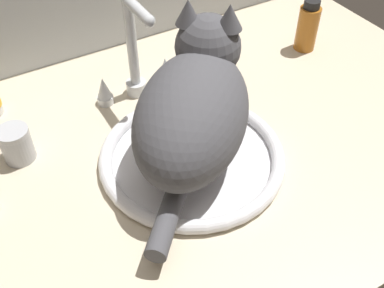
% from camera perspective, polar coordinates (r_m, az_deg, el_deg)
% --- Properties ---
extents(countertop, '(1.16, 0.74, 0.03)m').
position_cam_1_polar(countertop, '(0.83, 0.96, -0.33)').
color(countertop, beige).
rests_on(countertop, ground).
extents(sink_basin, '(0.32, 0.32, 0.02)m').
position_cam_1_polar(sink_basin, '(0.78, 0.00, -1.57)').
color(sink_basin, white).
rests_on(sink_basin, countertop).
extents(faucet, '(0.17, 0.12, 0.21)m').
position_cam_1_polar(faucet, '(0.88, -7.13, 10.39)').
color(faucet, silver).
rests_on(faucet, countertop).
extents(cat, '(0.33, 0.34, 0.21)m').
position_cam_1_polar(cat, '(0.73, 0.41, 5.20)').
color(cat, '#4C4C51').
rests_on(cat, sink_basin).
extents(amber_bottle, '(0.05, 0.05, 0.12)m').
position_cam_1_polar(amber_bottle, '(1.07, 14.27, 14.07)').
color(amber_bottle, '#B2661E').
rests_on(amber_bottle, countertop).
extents(metal_jar, '(0.05, 0.05, 0.06)m').
position_cam_1_polar(metal_jar, '(0.83, -21.12, -0.02)').
color(metal_jar, '#B2B5BA').
rests_on(metal_jar, countertop).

